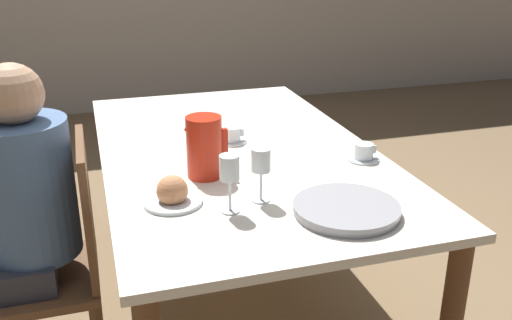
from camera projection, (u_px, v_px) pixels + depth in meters
name	position (u px, v px, depth m)	size (l,w,h in m)	color
ground_plane	(238.00, 305.00, 2.52)	(20.00, 20.00, 0.00)	#7F6647
dining_table	(237.00, 169.00, 2.28)	(1.04, 1.78, 0.74)	silver
chair_person_side	(56.00, 263.00, 1.95)	(0.42, 0.42, 0.91)	brown
person_seated	(19.00, 209.00, 1.86)	(0.39, 0.41, 1.17)	#33333D
red_pitcher	(204.00, 147.00, 1.95)	(0.15, 0.12, 0.22)	red
wine_glass_water	(261.00, 163.00, 1.76)	(0.06, 0.06, 0.18)	white
wine_glass_juice	(229.00, 171.00, 1.68)	(0.06, 0.06, 0.18)	white
teacup_near_person	(364.00, 153.00, 2.12)	(0.12, 0.12, 0.06)	silver
teacup_across	(232.00, 136.00, 2.30)	(0.12, 0.12, 0.06)	silver
serving_tray	(346.00, 209.00, 1.72)	(0.32, 0.32, 0.03)	#9E9EA3
bread_plate	(172.00, 194.00, 1.77)	(0.19, 0.19, 0.10)	silver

